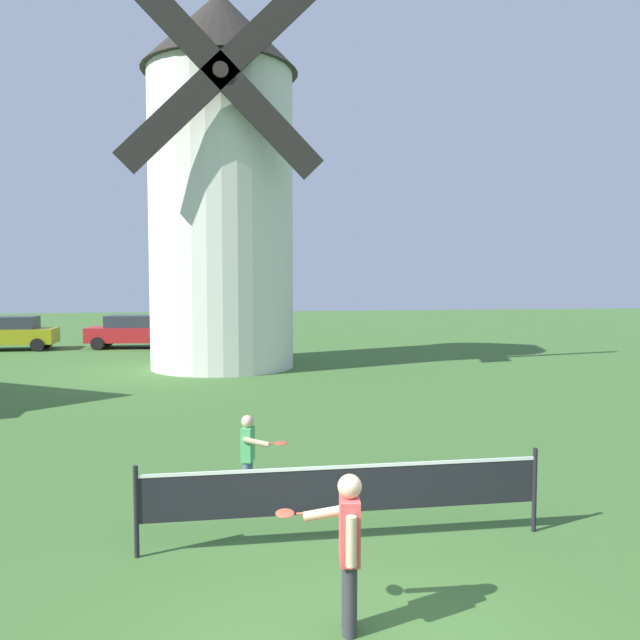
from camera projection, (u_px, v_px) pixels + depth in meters
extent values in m
cylinder|color=silver|center=(222.00, 222.00, 23.54)|extent=(5.26, 5.26, 10.76)
cone|color=#28231E|center=(220.00, 32.00, 23.11)|extent=(5.68, 5.68, 2.89)
cylinder|color=#28231E|center=(221.00, 72.00, 20.42)|extent=(0.50, 0.60, 0.50)
cube|color=black|center=(221.00, 71.00, 20.27)|extent=(6.73, 0.12, 6.65)
cube|color=black|center=(221.00, 71.00, 20.27)|extent=(6.65, 0.12, 6.73)
cylinder|color=black|center=(136.00, 512.00, 7.50)|extent=(0.06, 0.06, 1.10)
cylinder|color=black|center=(534.00, 490.00, 8.29)|extent=(0.06, 0.06, 1.10)
cube|color=black|center=(345.00, 490.00, 7.89)|extent=(4.97, 0.01, 0.55)
cube|color=white|center=(345.00, 467.00, 7.87)|extent=(4.97, 0.02, 0.04)
cylinder|color=#333338|center=(350.00, 601.00, 5.85)|extent=(0.14, 0.14, 0.68)
cylinder|color=#333338|center=(349.00, 593.00, 5.99)|extent=(0.14, 0.14, 0.68)
cube|color=#DB4C4C|center=(350.00, 530.00, 5.88)|extent=(0.22, 0.35, 0.60)
sphere|color=#DBB28E|center=(350.00, 486.00, 5.85)|extent=(0.23, 0.23, 0.23)
cylinder|color=#DBB28E|center=(351.00, 541.00, 5.67)|extent=(0.10, 0.10, 0.45)
cylinder|color=#DBB28E|center=(327.00, 513.00, 6.06)|extent=(0.47, 0.16, 0.17)
cylinder|color=#D84C33|center=(308.00, 513.00, 6.05)|extent=(0.22, 0.05, 0.04)
ellipsoid|color=#D84C33|center=(285.00, 513.00, 6.05)|extent=(0.21, 0.26, 0.03)
cylinder|color=slate|center=(249.00, 478.00, 9.64)|extent=(0.11, 0.11, 0.57)
cylinder|color=slate|center=(247.00, 481.00, 9.50)|extent=(0.11, 0.11, 0.57)
cube|color=#4CB266|center=(248.00, 444.00, 9.53)|extent=(0.23, 0.31, 0.51)
sphere|color=#DBB28E|center=(248.00, 421.00, 9.51)|extent=(0.19, 0.19, 0.19)
cylinder|color=#DBB28E|center=(251.00, 442.00, 9.71)|extent=(0.08, 0.08, 0.38)
cylinder|color=#DBB28E|center=(256.00, 442.00, 9.35)|extent=(0.39, 0.19, 0.15)
cylinder|color=#D84C33|center=(266.00, 443.00, 9.32)|extent=(0.22, 0.09, 0.04)
ellipsoid|color=#D84C33|center=(281.00, 443.00, 9.29)|extent=(0.24, 0.28, 0.03)
cube|color=#999919|center=(12.00, 336.00, 29.57)|extent=(3.85, 1.73, 0.70)
cube|color=#2D333D|center=(12.00, 323.00, 29.53)|extent=(2.16, 1.51, 0.56)
cylinder|color=black|center=(47.00, 341.00, 30.64)|extent=(0.60, 0.18, 0.60)
cylinder|color=black|center=(37.00, 345.00, 28.97)|extent=(0.60, 0.18, 0.60)
cube|color=red|center=(132.00, 334.00, 30.47)|extent=(4.26, 2.12, 0.70)
cube|color=#2D333D|center=(132.00, 321.00, 30.43)|extent=(2.44, 1.73, 0.56)
cylinder|color=black|center=(165.00, 340.00, 31.41)|extent=(0.62, 0.24, 0.60)
cylinder|color=black|center=(158.00, 343.00, 29.72)|extent=(0.62, 0.24, 0.60)
cylinder|color=black|center=(108.00, 340.00, 31.27)|extent=(0.62, 0.24, 0.60)
cylinder|color=black|center=(97.00, 344.00, 29.58)|extent=(0.62, 0.24, 0.60)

